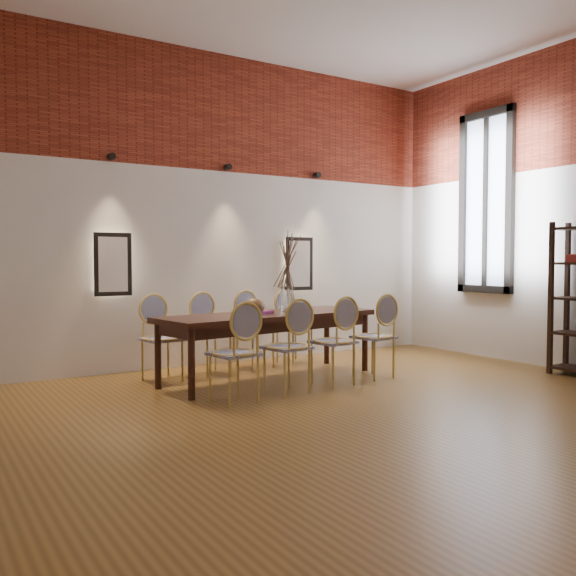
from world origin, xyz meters
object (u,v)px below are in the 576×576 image
dining_table (269,346)px  chair_far_d (294,327)px  chair_near_c (333,342)px  book (260,312)px  chair_near_a (234,353)px  chair_near_d (374,337)px  chair_far_c (255,330)px  vase (287,299)px  chair_near_b (287,347)px  chair_far_a (162,339)px  chair_far_b (211,334)px  bowl (254,307)px

dining_table → chair_far_d: size_ratio=2.76×
chair_near_c → book: chair_near_c is taller
chair_near_a → chair_near_d: same height
book → chair_far_d: bearing=39.5°
chair_near_d → book: (-1.17, 0.58, 0.30)m
dining_table → chair_far_c: size_ratio=2.76×
chair_near_d → chair_near_c: bearing=-180.0°
chair_near_c → vase: vase is taller
chair_near_b → chair_near_c: bearing=0.0°
chair_near_b → chair_far_a: size_ratio=1.00×
chair_far_a → chair_far_b: bearing=-180.0°
chair_near_a → bowl: size_ratio=3.92×
chair_near_a → chair_far_a: (-0.19, 1.38, 0.00)m
chair_near_a → chair_far_d: bearing=35.6°
chair_near_d → chair_far_b: size_ratio=1.00×
chair_near_b → chair_far_c: (0.45, 1.47, 0.00)m
chair_near_c → chair_far_b: 1.54m
chair_near_c → bowl: chair_near_c is taller
chair_near_a → chair_far_b: size_ratio=1.00×
chair_near_a → chair_near_d: bearing=0.0°
chair_near_c → chair_far_b: size_ratio=1.00×
chair_far_b → chair_far_c: size_ratio=1.00×
chair_near_c → book: 0.90m
chair_near_d → bowl: bearing=152.2°
chair_near_b → book: chair_near_b is taller
chair_near_b → chair_near_c: 0.65m
chair_near_a → chair_near_d: 1.95m
chair_far_c → book: bearing=57.0°
chair_near_a → book: chair_near_a is taller
chair_far_a → chair_far_b: same height
chair_near_c → chair_near_b: bearing=180.0°
chair_far_b → chair_near_d: bearing=133.0°
dining_table → chair_near_b: size_ratio=2.76×
bowl → dining_table: bearing=19.0°
chair_near_c → book: (-0.53, 0.67, 0.30)m
chair_far_b → chair_far_a: bearing=0.0°
vase → book: size_ratio=1.15×
chair_far_b → chair_far_d: 1.30m
bowl → book: bearing=37.4°
chair_near_b → chair_far_b: 1.40m
chair_near_c → chair_far_a: bearing=133.0°
chair_far_a → chair_far_c: size_ratio=1.00×
dining_table → chair_far_d: (0.87, 0.83, 0.09)m
chair_far_a → chair_far_c: bearing=-180.0°
dining_table → chair_far_b: 0.78m
chair_far_d → book: size_ratio=3.62×
chair_near_c → chair_far_a: 1.91m
chair_near_b → bowl: (-0.02, 0.65, 0.37)m
dining_table → book: bearing=162.2°
chair_far_c → chair_far_d: bearing=-180.0°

